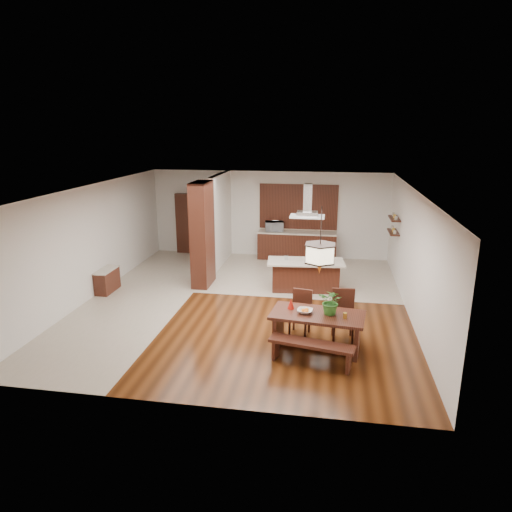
% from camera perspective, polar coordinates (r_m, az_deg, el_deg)
% --- Properties ---
extents(room_shell, '(9.00, 9.04, 2.92)m').
position_cam_1_polar(room_shell, '(11.07, -1.54, 4.12)').
color(room_shell, '#391B0A').
rests_on(room_shell, ground).
extents(tile_hallway, '(2.50, 9.00, 0.01)m').
position_cam_1_polar(tile_hallway, '(12.44, -14.05, -4.90)').
color(tile_hallway, '#BCB09D').
rests_on(tile_hallway, ground).
extents(tile_kitchen, '(5.50, 4.00, 0.01)m').
position_cam_1_polar(tile_kitchen, '(13.85, 5.57, -2.35)').
color(tile_kitchen, '#BCB09D').
rests_on(tile_kitchen, ground).
extents(soffit_band, '(8.00, 9.00, 0.02)m').
position_cam_1_polar(soffit_band, '(10.93, -1.57, 8.34)').
color(soffit_band, '#381B0E').
rests_on(soffit_band, room_shell).
extents(partition_pier, '(0.45, 1.00, 2.90)m').
position_cam_1_polar(partition_pier, '(12.66, -6.73, 2.67)').
color(partition_pier, black).
rests_on(partition_pier, ground).
extents(partition_stub, '(0.18, 2.40, 2.90)m').
position_cam_1_polar(partition_stub, '(14.65, -4.48, 4.52)').
color(partition_stub, silver).
rests_on(partition_stub, ground).
extents(hallway_console, '(0.37, 0.88, 0.63)m').
position_cam_1_polar(hallway_console, '(12.96, -18.11, -2.94)').
color(hallway_console, black).
rests_on(hallway_console, ground).
extents(hallway_doorway, '(1.10, 0.20, 2.10)m').
position_cam_1_polar(hallway_doorway, '(16.11, -8.03, 4.00)').
color(hallway_doorway, black).
rests_on(hallway_doorway, ground).
extents(rear_counter, '(2.60, 0.62, 0.95)m').
position_cam_1_polar(rear_counter, '(15.37, 5.13, 1.32)').
color(rear_counter, black).
rests_on(rear_counter, ground).
extents(kitchen_window, '(2.60, 0.08, 1.50)m').
position_cam_1_polar(kitchen_window, '(15.35, 5.32, 6.17)').
color(kitchen_window, '#985D2D').
rests_on(kitchen_window, room_shell).
extents(shelf_lower, '(0.26, 0.90, 0.04)m').
position_cam_1_polar(shelf_lower, '(13.68, 16.79, 2.87)').
color(shelf_lower, black).
rests_on(shelf_lower, room_shell).
extents(shelf_upper, '(0.26, 0.90, 0.04)m').
position_cam_1_polar(shelf_upper, '(13.60, 16.92, 4.51)').
color(shelf_upper, black).
rests_on(shelf_upper, room_shell).
extents(dining_table, '(1.92, 1.12, 0.76)m').
position_cam_1_polar(dining_table, '(9.23, 7.67, -8.29)').
color(dining_table, black).
rests_on(dining_table, ground).
extents(dining_bench, '(1.64, 0.68, 0.45)m').
position_cam_1_polar(dining_bench, '(8.79, 6.91, -11.98)').
color(dining_bench, black).
rests_on(dining_bench, ground).
extents(dining_chair_left, '(0.50, 0.50, 0.97)m').
position_cam_1_polar(dining_chair_left, '(9.83, 5.50, -7.15)').
color(dining_chair_left, black).
rests_on(dining_chair_left, ground).
extents(dining_chair_right, '(0.50, 0.50, 1.06)m').
position_cam_1_polar(dining_chair_right, '(9.70, 10.85, -7.37)').
color(dining_chair_right, black).
rests_on(dining_chair_right, ground).
extents(pendant_lantern, '(0.64, 0.64, 1.31)m').
position_cam_1_polar(pendant_lantern, '(8.68, 8.07, 1.93)').
color(pendant_lantern, '#FFF0C3').
rests_on(pendant_lantern, room_shell).
extents(foliage_plant, '(0.59, 0.56, 0.53)m').
position_cam_1_polar(foliage_plant, '(9.05, 9.42, -5.66)').
color(foliage_plant, '#2E6A23').
rests_on(foliage_plant, dining_table).
extents(fruit_bowl, '(0.35, 0.35, 0.07)m').
position_cam_1_polar(fruit_bowl, '(9.14, 6.13, -6.85)').
color(fruit_bowl, beige).
rests_on(fruit_bowl, dining_table).
extents(napkin_cone, '(0.16, 0.16, 0.22)m').
position_cam_1_polar(napkin_cone, '(9.28, 4.39, -5.95)').
color(napkin_cone, '#AB160C').
rests_on(napkin_cone, dining_table).
extents(gold_ornament, '(0.10, 0.10, 0.11)m').
position_cam_1_polar(gold_ornament, '(9.00, 11.06, -7.31)').
color(gold_ornament, gold).
rests_on(gold_ornament, dining_table).
extents(kitchen_island, '(2.12, 1.07, 0.84)m').
position_cam_1_polar(kitchen_island, '(12.47, 6.20, -2.38)').
color(kitchen_island, black).
rests_on(kitchen_island, ground).
extents(range_hood, '(0.90, 0.55, 0.87)m').
position_cam_1_polar(range_hood, '(11.99, 6.49, 6.89)').
color(range_hood, silver).
rests_on(range_hood, room_shell).
extents(island_cup, '(0.14, 0.14, 0.09)m').
position_cam_1_polar(island_cup, '(12.19, 8.27, -0.63)').
color(island_cup, silver).
rests_on(island_cup, kitchen_island).
extents(microwave, '(0.66, 0.52, 0.33)m').
position_cam_1_polar(microwave, '(15.26, 2.29, 3.73)').
color(microwave, '#BABCC2').
rests_on(microwave, rear_counter).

